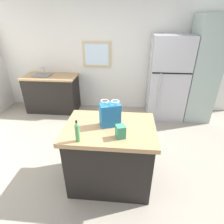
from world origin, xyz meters
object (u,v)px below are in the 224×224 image
Objects in this scene: shopping_bag at (110,115)px; bottle at (77,132)px; tall_cabinet at (202,71)px; small_box at (121,132)px; refrigerator at (167,79)px; kitchen_island at (110,155)px.

shopping_bag is 1.29× the size of bottle.
small_box is at bearing -125.11° from tall_cabinet.
refrigerator reaches higher than bottle.
refrigerator is at bearing 62.59° from shopping_bag.
kitchen_island is at bearing -116.95° from refrigerator.
refrigerator is at bearing 68.19° from small_box.
tall_cabinet reaches higher than small_box.
refrigerator is at bearing 63.05° from kitchen_island.
refrigerator is 0.73m from tall_cabinet.
refrigerator reaches higher than kitchen_island.
bottle is at bearing -130.67° from tall_cabinet.
shopping_bag is at bearing -130.65° from tall_cabinet.
tall_cabinet is at bearing 49.35° from shopping_bag.
small_box is (-0.93, -2.33, 0.08)m from refrigerator.
small_box reaches higher than kitchen_island.
tall_cabinet is (0.71, 0.00, 0.19)m from refrigerator.
refrigerator is 2.35m from shopping_bag.
kitchen_island is at bearing -89.28° from shopping_bag.
bottle is (-0.32, -0.37, -0.03)m from shopping_bag.
refrigerator is 2.51m from small_box.
kitchen_island is 0.61m from shopping_bag.
tall_cabinet is 2.74m from shopping_bag.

